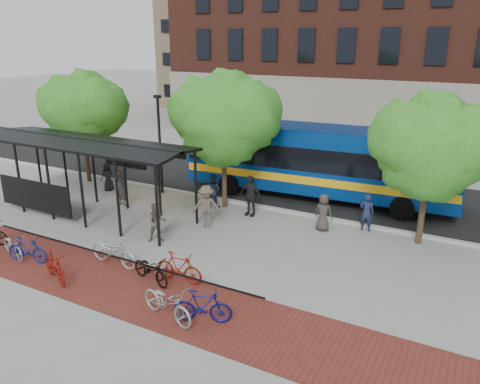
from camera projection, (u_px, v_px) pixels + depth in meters
The scene contains 27 objects.
ground at pixel (248, 244), 18.74m from camera, with size 160.00×160.00×0.00m, color #9E9E99.
asphalt_street at pixel (316, 189), 25.42m from camera, with size 160.00×8.00×0.01m, color black.
curb at pixel (287, 211), 22.06m from camera, with size 160.00×0.25×0.12m, color #B7B7B2.
brick_strip at pixel (125, 287), 15.46m from camera, with size 24.00×3.00×0.01m, color maroon.
bike_rack_rail at pixel (114, 267), 16.80m from camera, with size 12.00×0.05×0.95m, color black.
bus_shelter at pixel (83, 151), 21.06m from camera, with size 10.60×3.07×3.60m.
tree_a at pixel (84, 107), 25.56m from camera, with size 4.90×4.00×6.18m.
tree_b at pixel (226, 115), 21.44m from camera, with size 5.15×4.20×6.47m.
tree_c at pixel (434, 144), 17.52m from camera, with size 4.66×3.80×5.92m.
lamp_post_left at pixel (160, 142), 24.03m from camera, with size 0.35×0.20×5.12m.
bus at pixel (319, 158), 23.48m from camera, with size 13.67×3.87×3.65m.
bike_2 at pixel (13, 246), 17.52m from camera, with size 0.59×1.71×0.90m, color #A0A0A2.
bike_3 at pixel (27, 249), 17.08m from camera, with size 0.47×1.65×0.99m, color navy.
bike_5 at pixel (55, 267), 15.74m from camera, with size 0.49×1.74×1.04m, color maroon.
bike_6 at pixel (114, 251), 16.84m from camera, with size 0.74×2.13×1.12m, color #BDBDC0.
bike_8 at pixel (151, 269), 15.68m from camera, with size 0.62×1.79×0.94m, color black.
bike_9 at pixel (179, 267), 15.68m from camera, with size 0.50×1.76×1.06m, color #9D210E.
bike_10 at pixel (167, 302), 13.59m from camera, with size 0.72×2.07×1.09m, color #9F9FA1.
bike_11 at pixel (202, 306), 13.43m from camera, with size 0.49×1.73×1.04m, color navy.
pedestrian_0 at pixel (108, 176), 25.04m from camera, with size 0.75×0.49×1.54m, color black.
pedestrian_1 at pixel (122, 187), 22.74m from camera, with size 0.68×0.45×1.87m, color #443C36.
pedestrian_2 at pixel (213, 191), 22.57m from camera, with size 0.80×0.62×1.65m, color #1B253F.
pedestrian_3 at pixel (206, 206), 20.10m from camera, with size 1.23×0.70×1.90m, color brown.
pedestrian_4 at pixel (250, 196), 21.45m from camera, with size 1.12×0.47×1.92m, color black.
pedestrian_6 at pixel (323, 212), 19.79m from camera, with size 0.79×0.52×1.62m, color #3E3632.
pedestrian_7 at pixel (367, 212), 19.77m from camera, with size 0.60×0.39×1.64m, color #1E2646.
pedestrian_8 at pixel (157, 223), 18.74m from camera, with size 0.78×0.61×1.61m, color brown.
Camera 1 is at (7.85, -15.23, 7.88)m, focal length 35.00 mm.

